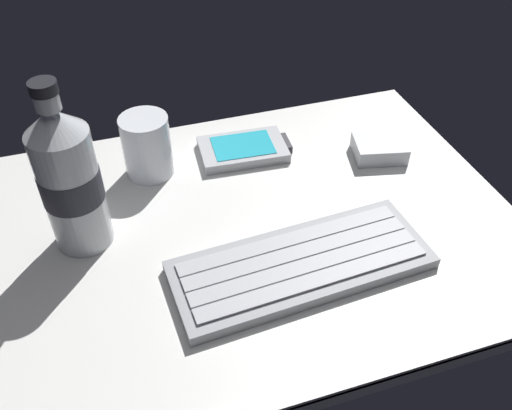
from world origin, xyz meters
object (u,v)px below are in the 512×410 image
at_px(keyboard, 301,264).
at_px(juice_cup, 147,148).
at_px(handheld_device, 244,149).
at_px(water_bottle, 69,179).
at_px(charger_block, 379,149).

xyz_separation_m(keyboard, juice_cup, (-0.13, 0.23, 0.03)).
relative_size(handheld_device, water_bottle, 0.63).
bearing_deg(charger_block, water_bottle, -173.90).
relative_size(juice_cup, charger_block, 1.21).
relative_size(handheld_device, charger_block, 1.88).
height_order(keyboard, handheld_device, keyboard).
height_order(juice_cup, charger_block, juice_cup).
relative_size(handheld_device, juice_cup, 1.55).
distance_m(keyboard, water_bottle, 0.27).
xyz_separation_m(juice_cup, charger_block, (0.31, -0.06, -0.03)).
xyz_separation_m(keyboard, handheld_device, (0.00, 0.23, -0.00)).
relative_size(juice_cup, water_bottle, 0.41).
height_order(keyboard, charger_block, charger_block).
relative_size(keyboard, juice_cup, 3.48).
relative_size(water_bottle, charger_block, 2.97).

